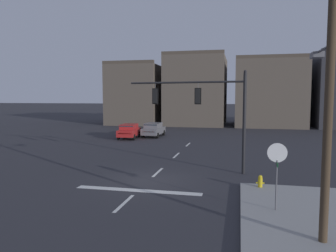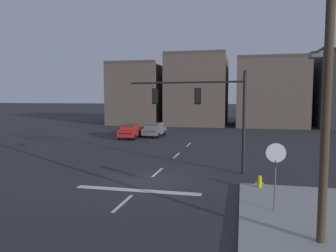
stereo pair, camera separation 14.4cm
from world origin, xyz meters
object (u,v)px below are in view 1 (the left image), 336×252
at_px(signal_mast_near_side, 207,105).
at_px(car_lot_nearside, 129,131).
at_px(stop_sign, 277,160).
at_px(car_lot_middle, 154,129).
at_px(utility_pole, 329,79).
at_px(fire_hydrant, 260,183).

bearing_deg(signal_mast_near_side, car_lot_nearside, 125.13).
distance_m(stop_sign, car_lot_middle, 25.95).
xyz_separation_m(signal_mast_near_side, car_lot_nearside, (-10.03, 14.25, -3.28)).
height_order(car_lot_nearside, car_lot_middle, same).
height_order(car_lot_nearside, utility_pole, utility_pole).
bearing_deg(utility_pole, car_lot_nearside, 121.58).
bearing_deg(stop_sign, car_lot_nearside, 122.38).
xyz_separation_m(car_lot_middle, utility_pole, (12.37, -25.87, 4.29)).
height_order(stop_sign, utility_pole, utility_pole).
xyz_separation_m(signal_mast_near_side, stop_sign, (3.43, -6.98, -1.99)).
distance_m(car_lot_middle, utility_pole, 28.99).
distance_m(car_lot_nearside, car_lot_middle, 3.08).
relative_size(signal_mast_near_side, stop_sign, 2.63).
bearing_deg(car_lot_nearside, stop_sign, -57.62).
bearing_deg(car_lot_middle, signal_mast_near_side, -64.54).
height_order(signal_mast_near_side, utility_pole, utility_pole).
distance_m(utility_pole, fire_hydrant, 7.72).
distance_m(stop_sign, car_lot_nearside, 25.17).
distance_m(car_lot_nearside, utility_pole, 28.19).
height_order(stop_sign, car_lot_nearside, stop_sign).
bearing_deg(fire_hydrant, stop_sign, -83.13).
xyz_separation_m(stop_sign, utility_pole, (1.13, -2.51, 3.00)).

